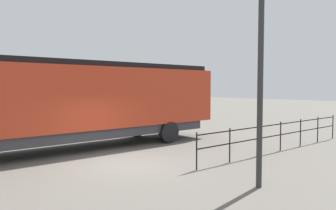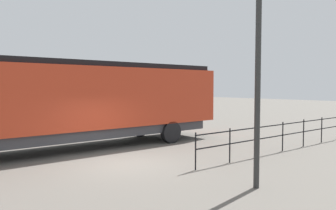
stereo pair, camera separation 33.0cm
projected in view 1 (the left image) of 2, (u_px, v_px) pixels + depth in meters
The scene contains 4 objects.
ground_plane at pixel (124, 164), 12.19m from camera, with size 120.00×120.00×0.00m, color #666059.
locomotive at pixel (68, 100), 14.72m from camera, with size 3.11×16.31×3.96m.
lamp_post at pixel (261, 5), 9.12m from camera, with size 0.57×0.57×7.01m.
platform_fence at pixel (281, 132), 14.72m from camera, with size 0.05×10.62×1.29m.
Camera 1 is at (10.21, -6.60, 2.85)m, focal length 35.56 mm.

